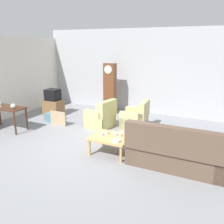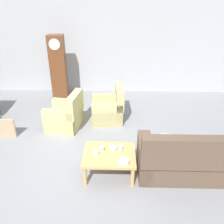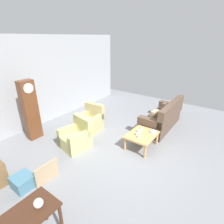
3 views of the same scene
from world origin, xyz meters
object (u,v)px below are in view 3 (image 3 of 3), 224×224
(cup_white_porcelain, at_px, (142,129))
(bowl_shallow_green, at_px, (139,131))
(coffee_table_wood, at_px, (142,136))
(couch_floral, at_px, (162,119))
(glass_dome_cloche, at_px, (38,203))
(armchair_olive_far, at_px, (90,122))
(cup_blue_rimmed, at_px, (139,137))
(armchair_olive_near, at_px, (76,138))
(bowl_white_stacked, at_px, (153,132))
(framed_picture_leaning, at_px, (47,173))
(grandfather_clock, at_px, (30,110))
(storage_box_blue, at_px, (23,182))
(cup_cream_tall, at_px, (137,134))

(cup_white_porcelain, relative_size, bowl_shallow_green, 0.58)
(bowl_shallow_green, bearing_deg, coffee_table_wood, -117.08)
(couch_floral, distance_m, glass_dome_cloche, 4.94)
(cup_white_porcelain, bearing_deg, armchair_olive_far, 98.77)
(glass_dome_cloche, bearing_deg, cup_blue_rimmed, -1.74)
(couch_floral, bearing_deg, armchair_olive_near, 148.96)
(cup_blue_rimmed, bearing_deg, bowl_white_stacked, -23.82)
(framed_picture_leaning, bearing_deg, armchair_olive_far, 19.48)
(couch_floral, xyz_separation_m, grandfather_clock, (-3.16, 3.18, 0.62))
(armchair_olive_far, height_order, cup_blue_rimmed, armchair_olive_far)
(armchair_olive_far, bearing_deg, bowl_white_stacked, -81.29)
(couch_floral, height_order, bowl_white_stacked, couch_floral)
(armchair_olive_near, distance_m, framed_picture_leaning, 1.46)
(cup_blue_rimmed, relative_size, bowl_shallow_green, 0.55)
(framed_picture_leaning, relative_size, storage_box_blue, 1.35)
(bowl_white_stacked, distance_m, bowl_shallow_green, 0.43)
(cup_cream_tall, bearing_deg, framed_picture_leaning, 156.25)
(cup_white_porcelain, relative_size, cup_blue_rimmed, 1.05)
(coffee_table_wood, xyz_separation_m, cup_blue_rimmed, (-0.24, -0.02, 0.10))
(storage_box_blue, xyz_separation_m, cup_blue_rimmed, (2.72, -1.44, 0.33))
(glass_dome_cloche, distance_m, bowl_white_stacked, 3.62)
(framed_picture_leaning, height_order, storage_box_blue, framed_picture_leaning)
(couch_floral, bearing_deg, cup_blue_rimmed, 179.87)
(cup_blue_rimmed, xyz_separation_m, cup_cream_tall, (0.10, 0.12, 0.01))
(armchair_olive_far, height_order, glass_dome_cloche, armchair_olive_far)
(cup_cream_tall, height_order, bowl_shallow_green, cup_cream_tall)
(armchair_olive_near, distance_m, armchair_olive_far, 1.12)
(glass_dome_cloche, relative_size, bowl_shallow_green, 0.96)
(framed_picture_leaning, relative_size, cup_cream_tall, 6.85)
(armchair_olive_near, height_order, cup_blue_rimmed, armchair_olive_near)
(coffee_table_wood, bearing_deg, couch_floral, -0.91)
(cup_white_porcelain, bearing_deg, grandfather_clock, 120.43)
(glass_dome_cloche, bearing_deg, couch_floral, -1.14)
(armchair_olive_far, xyz_separation_m, storage_box_blue, (-2.87, -0.58, -0.16))
(grandfather_clock, distance_m, cup_cream_tall, 3.41)
(armchair_olive_far, relative_size, storage_box_blue, 2.07)
(couch_floral, relative_size, cup_blue_rimmed, 24.38)
(grandfather_clock, bearing_deg, cup_blue_rimmed, -67.22)
(storage_box_blue, bearing_deg, framed_picture_leaning, -32.93)
(coffee_table_wood, bearing_deg, armchair_olive_near, 125.11)
(bowl_white_stacked, bearing_deg, cup_cream_tall, 140.16)
(cup_blue_rimmed, height_order, bowl_shallow_green, cup_blue_rimmed)
(armchair_olive_far, distance_m, coffee_table_wood, 2.01)
(glass_dome_cloche, relative_size, cup_blue_rimmed, 1.74)
(bowl_shallow_green, bearing_deg, armchair_olive_near, 129.15)
(couch_floral, height_order, grandfather_clock, grandfather_clock)
(storage_box_blue, bearing_deg, cup_blue_rimmed, -28.02)
(couch_floral, relative_size, bowl_shallow_green, 13.45)
(armchair_olive_near, xyz_separation_m, grandfather_clock, (-0.44, 1.54, 0.67))
(armchair_olive_far, relative_size, cup_white_porcelain, 10.12)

